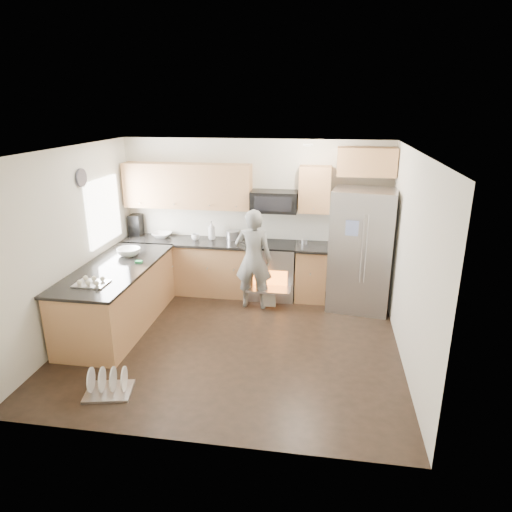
% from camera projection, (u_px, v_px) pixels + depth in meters
% --- Properties ---
extents(ground, '(4.50, 4.50, 0.00)m').
position_uv_depth(ground, '(232.00, 342.00, 6.32)').
color(ground, black).
rests_on(ground, ground).
extents(room_shell, '(4.54, 4.04, 2.62)m').
position_uv_depth(room_shell, '(228.00, 224.00, 5.81)').
color(room_shell, silver).
rests_on(room_shell, ground).
extents(back_cabinet_run, '(4.45, 0.64, 2.50)m').
position_uv_depth(back_cabinet_run, '(218.00, 238.00, 7.74)').
color(back_cabinet_run, '#AD7745').
rests_on(back_cabinet_run, ground).
extents(peninsula, '(0.96, 2.36, 1.04)m').
position_uv_depth(peninsula, '(118.00, 296.00, 6.67)').
color(peninsula, '#AD7745').
rests_on(peninsula, ground).
extents(stove_range, '(0.76, 0.97, 1.79)m').
position_uv_depth(stove_range, '(273.00, 258.00, 7.64)').
color(stove_range, '#B7B7BC').
rests_on(stove_range, ground).
extents(refrigerator, '(1.03, 0.86, 1.92)m').
position_uv_depth(refrigerator, '(361.00, 250.00, 7.12)').
color(refrigerator, '#B7B7BC').
rests_on(refrigerator, ground).
extents(person, '(0.60, 0.40, 1.62)m').
position_uv_depth(person, '(253.00, 259.00, 7.17)').
color(person, slate).
rests_on(person, ground).
extents(dish_rack, '(0.59, 0.51, 0.32)m').
position_uv_depth(dish_rack, '(108.00, 386.00, 5.18)').
color(dish_rack, '#B7B7BC').
rests_on(dish_rack, ground).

